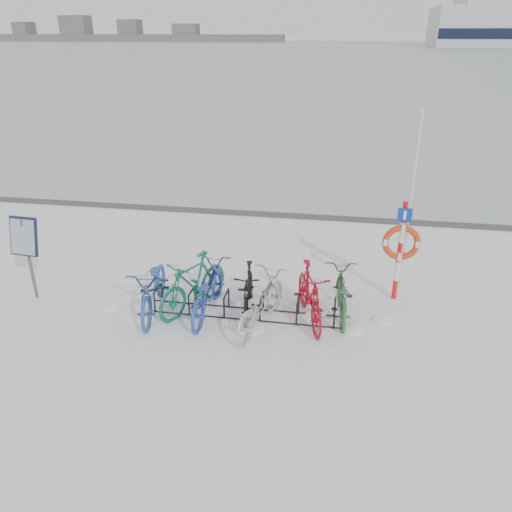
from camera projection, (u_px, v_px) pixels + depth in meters
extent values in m
plane|color=white|center=(244.00, 314.00, 10.09)|extent=(900.00, 900.00, 0.00)
cube|color=#A7B3BD|center=(342.00, 50.00, 149.29)|extent=(400.00, 298.00, 0.02)
cube|color=#3F3F42|center=(280.00, 215.00, 15.37)|extent=(400.00, 0.25, 0.10)
cylinder|color=black|center=(155.00, 303.00, 10.08)|extent=(0.04, 0.04, 0.44)
cylinder|color=black|center=(162.00, 293.00, 10.47)|extent=(0.04, 0.04, 0.44)
cylinder|color=black|center=(157.00, 288.00, 10.18)|extent=(0.04, 0.44, 0.04)
cylinder|color=black|center=(189.00, 306.00, 9.97)|extent=(0.04, 0.04, 0.44)
cylinder|color=black|center=(195.00, 295.00, 10.36)|extent=(0.04, 0.04, 0.44)
cylinder|color=black|center=(191.00, 291.00, 10.07)|extent=(0.04, 0.44, 0.04)
cylinder|color=black|center=(224.00, 309.00, 9.86)|extent=(0.04, 0.04, 0.44)
cylinder|color=black|center=(229.00, 298.00, 10.25)|extent=(0.04, 0.04, 0.44)
cylinder|color=black|center=(226.00, 294.00, 9.96)|extent=(0.04, 0.44, 0.04)
cylinder|color=black|center=(260.00, 312.00, 9.75)|extent=(0.04, 0.04, 0.44)
cylinder|color=black|center=(263.00, 301.00, 10.14)|extent=(0.04, 0.04, 0.44)
cylinder|color=black|center=(262.00, 297.00, 9.85)|extent=(0.04, 0.44, 0.04)
cylinder|color=black|center=(297.00, 315.00, 9.64)|extent=(0.04, 0.04, 0.44)
cylinder|color=black|center=(299.00, 304.00, 10.03)|extent=(0.04, 0.04, 0.44)
cylinder|color=black|center=(298.00, 300.00, 9.74)|extent=(0.04, 0.44, 0.04)
cylinder|color=black|center=(334.00, 319.00, 9.53)|extent=(0.04, 0.04, 0.44)
cylinder|color=black|center=(335.00, 307.00, 9.92)|extent=(0.04, 0.04, 0.44)
cylinder|color=black|center=(335.00, 303.00, 9.63)|extent=(0.04, 0.44, 0.04)
cylinder|color=black|center=(242.00, 319.00, 9.89)|extent=(4.00, 0.03, 0.03)
cylinder|color=black|center=(246.00, 308.00, 10.28)|extent=(4.00, 0.03, 0.03)
cylinder|color=#595B5E|center=(29.00, 260.00, 10.39)|extent=(0.07, 0.07, 1.77)
cube|color=black|center=(24.00, 236.00, 10.14)|extent=(0.62, 0.27, 0.80)
cube|color=#8C99AD|center=(22.00, 237.00, 10.10)|extent=(0.56, 0.20, 0.71)
cylinder|color=red|center=(395.00, 289.00, 10.62)|extent=(0.10, 0.10, 0.43)
cylinder|color=silver|center=(397.00, 271.00, 10.44)|extent=(0.10, 0.10, 0.43)
cylinder|color=red|center=(399.00, 252.00, 10.26)|extent=(0.10, 0.10, 0.43)
cylinder|color=silver|center=(402.00, 232.00, 10.08)|extent=(0.10, 0.10, 0.43)
cylinder|color=red|center=(405.00, 212.00, 9.90)|extent=(0.10, 0.10, 0.43)
torus|color=#BF3712|center=(401.00, 243.00, 10.08)|extent=(0.76, 0.13, 0.76)
cube|color=navy|center=(405.00, 215.00, 9.84)|extent=(0.28, 0.03, 0.28)
cylinder|color=silver|center=(410.00, 211.00, 9.92)|extent=(0.04, 0.04, 3.94)
cube|color=#4F4F4F|center=(113.00, 38.00, 261.18)|extent=(180.00, 12.00, 3.50)
cube|color=#4F4F4F|center=(59.00, 30.00, 264.21)|extent=(24.00, 10.00, 8.00)
cube|color=#4F4F4F|center=(167.00, 31.00, 255.26)|extent=(20.00, 10.00, 6.00)
imported|color=#294C95|center=(154.00, 286.00, 10.01)|extent=(1.06, 2.22, 1.12)
imported|color=#126653|center=(193.00, 282.00, 10.10)|extent=(1.37, 2.02, 1.19)
imported|color=#26419B|center=(207.00, 289.00, 9.94)|extent=(0.78, 2.07, 1.07)
imported|color=black|center=(248.00, 289.00, 9.97)|extent=(0.65, 1.76, 1.03)
imported|color=#AAABB1|center=(260.00, 301.00, 9.50)|extent=(1.22, 2.16, 1.07)
imported|color=maroon|center=(310.00, 293.00, 9.69)|extent=(1.08, 2.02, 1.17)
imported|color=#2E5935|center=(341.00, 292.00, 9.94)|extent=(0.77, 1.86, 0.96)
ellipsoid|color=white|center=(113.00, 307.00, 10.37)|extent=(0.36, 0.36, 0.13)
ellipsoid|color=white|center=(382.00, 321.00, 9.87)|extent=(0.42, 0.42, 0.15)
ellipsoid|color=white|center=(267.00, 303.00, 10.51)|extent=(0.33, 0.33, 0.12)
ellipsoid|color=white|center=(251.00, 328.00, 9.63)|extent=(0.54, 0.54, 0.19)
ellipsoid|color=white|center=(316.00, 311.00, 10.21)|extent=(0.55, 0.55, 0.19)
ellipsoid|color=white|center=(144.00, 318.00, 9.98)|extent=(0.53, 0.53, 0.18)
ellipsoid|color=white|center=(353.00, 330.00, 9.57)|extent=(0.45, 0.45, 0.16)
ellipsoid|color=white|center=(222.00, 302.00, 10.55)|extent=(0.38, 0.38, 0.13)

